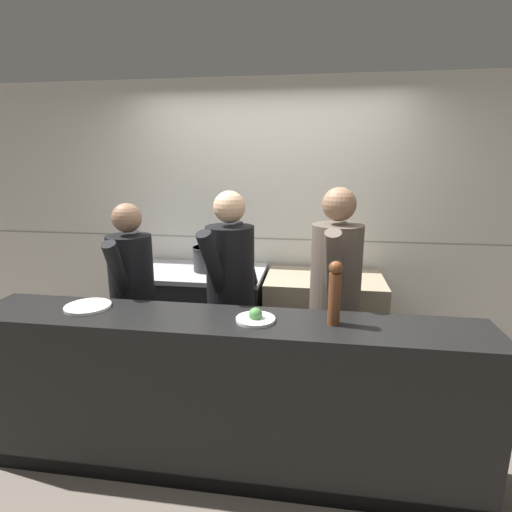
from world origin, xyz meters
TOP-DOWN VIEW (x-y plane):
  - ground_plane at (0.00, 0.00)m, footprint 14.00×14.00m
  - wall_back_tiled at (0.00, 1.44)m, footprint 8.00×0.06m
  - oven_range at (-0.60, 1.04)m, footprint 1.19×0.71m
  - prep_counter at (0.52, 1.04)m, footprint 1.00×0.65m
  - pass_counter at (-0.08, -0.22)m, footprint 3.03×0.45m
  - stock_pot at (-0.51, 1.06)m, footprint 0.29×0.29m
  - plated_dish_main at (-0.94, -0.17)m, footprint 0.28×0.28m
  - plated_dish_appetiser at (0.11, -0.22)m, footprint 0.22×0.22m
  - pepper_mill at (0.54, -0.20)m, footprint 0.08×0.08m
  - chef_head_cook at (-0.90, 0.34)m, footprint 0.33×0.69m
  - chef_sous at (-0.16, 0.36)m, footprint 0.44×0.72m
  - chef_line at (0.58, 0.39)m, footprint 0.40×0.75m

SIDE VIEW (x-z plane):
  - ground_plane at x=0.00m, z-range 0.00..0.00m
  - prep_counter at x=0.52m, z-range 0.00..0.90m
  - oven_range at x=-0.60m, z-range 0.00..0.91m
  - pass_counter at x=-0.08m, z-range 0.00..0.99m
  - chef_head_cook at x=-0.90m, z-range 0.09..1.68m
  - chef_sous at x=-0.16m, z-range 0.09..1.78m
  - chef_line at x=0.58m, z-range 0.10..1.81m
  - plated_dish_main at x=-0.94m, z-range 1.00..1.01m
  - plated_dish_appetiser at x=0.11m, z-range 0.98..1.06m
  - stock_pot at x=-0.51m, z-range 0.92..1.14m
  - pepper_mill at x=0.54m, z-range 1.00..1.37m
  - wall_back_tiled at x=0.00m, z-range 0.00..2.60m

